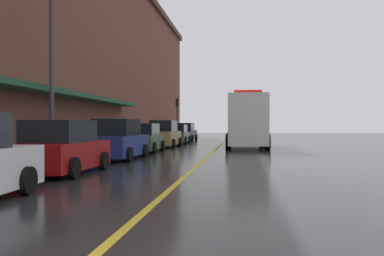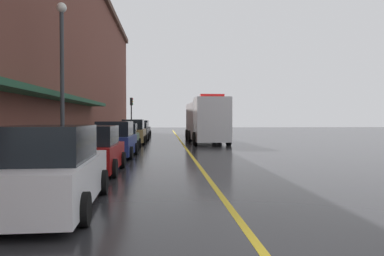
# 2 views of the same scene
# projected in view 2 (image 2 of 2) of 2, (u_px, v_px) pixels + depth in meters

# --- Properties ---
(ground_plane) EXTENTS (112.00, 112.00, 0.00)m
(ground_plane) POSITION_uv_depth(u_px,v_px,m) (183.00, 144.00, 29.61)
(ground_plane) COLOR #232326
(sidewalk_left) EXTENTS (2.40, 70.00, 0.15)m
(sidewalk_left) POSITION_uv_depth(u_px,v_px,m) (102.00, 143.00, 29.15)
(sidewalk_left) COLOR #ADA8A0
(sidewalk_left) RESTS_ON ground
(lane_center_stripe) EXTENTS (0.16, 70.00, 0.01)m
(lane_center_stripe) POSITION_uv_depth(u_px,v_px,m) (183.00, 144.00, 29.61)
(lane_center_stripe) COLOR gold
(lane_center_stripe) RESTS_ON ground
(parked_car_0) EXTENTS (2.26, 4.89, 1.83)m
(parked_car_0) POSITION_uv_depth(u_px,v_px,m) (50.00, 171.00, 8.22)
(parked_car_0) COLOR silver
(parked_car_0) RESTS_ON ground
(parked_car_1) EXTENTS (2.08, 4.12, 1.72)m
(parked_car_1) POSITION_uv_depth(u_px,v_px,m) (93.00, 151.00, 13.77)
(parked_car_1) COLOR maroon
(parked_car_1) RESTS_ON ground
(parked_car_2) EXTENTS (2.08, 4.20, 1.84)m
(parked_car_2) POSITION_uv_depth(u_px,v_px,m) (116.00, 141.00, 19.40)
(parked_car_2) COLOR navy
(parked_car_2) RESTS_ON ground
(parked_car_3) EXTENTS (2.12, 4.35, 1.66)m
(parked_car_3) POSITION_uv_depth(u_px,v_px,m) (124.00, 137.00, 24.47)
(parked_car_3) COLOR #2D5133
(parked_car_3) RESTS_ON ground
(parked_car_4) EXTENTS (1.99, 4.49, 1.91)m
(parked_car_4) POSITION_uv_depth(u_px,v_px,m) (134.00, 132.00, 30.15)
(parked_car_4) COLOR #A5844C
(parked_car_4) RESTS_ON ground
(parked_car_5) EXTENTS (2.13, 4.53, 1.61)m
(parked_car_5) POSITION_uv_depth(u_px,v_px,m) (138.00, 132.00, 35.61)
(parked_car_5) COLOR #595B60
(parked_car_5) RESTS_ON ground
(parked_car_6) EXTENTS (2.18, 4.39, 1.79)m
(parked_car_6) POSITION_uv_depth(u_px,v_px,m) (141.00, 129.00, 41.49)
(parked_car_6) COLOR black
(parked_car_6) RESTS_ON ground
(box_truck) EXTENTS (2.98, 9.51, 3.76)m
(box_truck) POSITION_uv_depth(u_px,v_px,m) (206.00, 121.00, 31.06)
(box_truck) COLOR silver
(box_truck) RESTS_ON ground
(parking_meter_0) EXTENTS (0.14, 0.18, 1.33)m
(parking_meter_0) POSITION_uv_depth(u_px,v_px,m) (71.00, 141.00, 15.84)
(parking_meter_0) COLOR #4C4C51
(parking_meter_0) RESTS_ON sidewalk_left
(street_lamp_left) EXTENTS (0.44, 0.44, 6.94)m
(street_lamp_left) POSITION_uv_depth(u_px,v_px,m) (62.00, 64.00, 16.77)
(street_lamp_left) COLOR #33383D
(street_lamp_left) RESTS_ON sidewalk_left
(traffic_light_near) EXTENTS (0.38, 0.36, 4.30)m
(traffic_light_near) POSITION_uv_depth(u_px,v_px,m) (131.00, 109.00, 44.70)
(traffic_light_near) COLOR #232326
(traffic_light_near) RESTS_ON sidewalk_left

